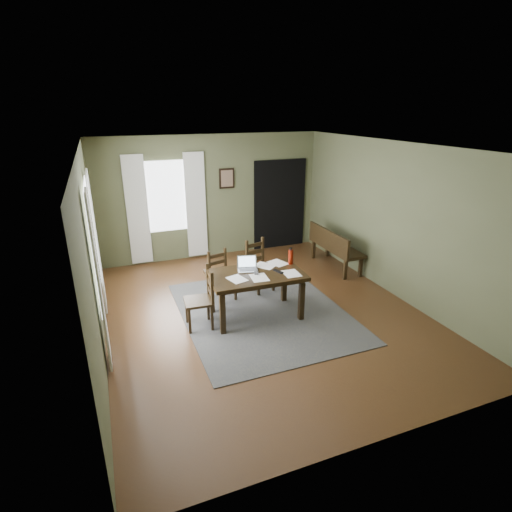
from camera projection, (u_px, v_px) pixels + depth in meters
name	position (u px, v px, depth m)	size (l,w,h in m)	color
ground	(262.00, 312.00, 6.71)	(5.00, 6.00, 0.01)	#492C16
room_shell	(263.00, 207.00, 6.08)	(5.02, 6.02, 2.71)	#535839
rug	(262.00, 311.00, 6.71)	(2.60, 3.20, 0.01)	#3F3F3F
dining_table	(256.00, 279.00, 6.35)	(1.53, 0.95, 0.75)	black
chair_end	(202.00, 299.00, 6.11)	(0.46, 0.46, 0.97)	black
chair_back_left	(221.00, 276.00, 7.03)	(0.47, 0.47, 0.88)	black
chair_back_right	(259.00, 266.00, 7.39)	(0.50, 0.51, 0.95)	black
bench	(334.00, 245.00, 8.39)	(0.48, 1.49, 0.84)	black
laptop	(247.00, 266.00, 6.45)	(0.37, 0.32, 0.22)	#B7B7BC
computer_mouse	(256.00, 273.00, 6.29)	(0.06, 0.10, 0.03)	#3F3F42
tv_remote	(278.00, 271.00, 6.37)	(0.05, 0.19, 0.02)	black
drinking_glass	(255.00, 262.00, 6.56)	(0.07, 0.07, 0.15)	silver
water_bottle	(291.00, 256.00, 6.66)	(0.10, 0.10, 0.28)	#A8210C
paper_a	(237.00, 279.00, 6.10)	(0.24, 0.31, 0.00)	white
paper_b	(291.00, 273.00, 6.31)	(0.24, 0.32, 0.00)	white
paper_c	(265.00, 266.00, 6.62)	(0.25, 0.33, 0.00)	white
paper_d	(278.00, 263.00, 6.73)	(0.24, 0.32, 0.00)	white
paper_e	(259.00, 278.00, 6.15)	(0.25, 0.33, 0.00)	white
window_left	(93.00, 244.00, 5.53)	(0.01, 1.30, 1.70)	white
window_back	(166.00, 197.00, 8.45)	(1.00, 0.01, 1.50)	white
curtain_left_near	(99.00, 283.00, 4.92)	(0.03, 0.48, 2.30)	silver
curtain_left_far	(97.00, 243.00, 6.35)	(0.03, 0.48, 2.30)	silver
curtain_back_left	(137.00, 211.00, 8.30)	(0.44, 0.03, 2.30)	silver
curtain_back_right	(196.00, 206.00, 8.72)	(0.44, 0.03, 2.30)	silver
framed_picture	(227.00, 178.00, 8.80)	(0.34, 0.03, 0.44)	black
doorway_back	(280.00, 204.00, 9.49)	(1.30, 0.03, 2.10)	black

